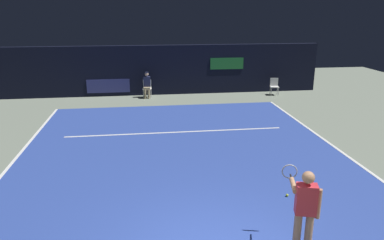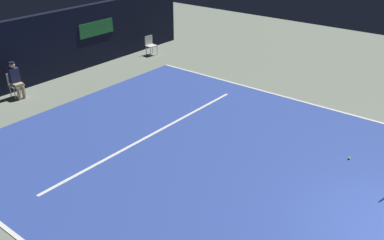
% 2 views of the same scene
% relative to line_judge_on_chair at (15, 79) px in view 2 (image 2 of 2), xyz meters
% --- Properties ---
extents(ground_plane, '(32.43, 32.43, 0.00)m').
position_rel_line_judge_on_chair_xyz_m(ground_plane, '(0.94, -7.93, -0.69)').
color(ground_plane, gray).
extents(court_surface, '(10.25, 12.23, 0.01)m').
position_rel_line_judge_on_chair_xyz_m(court_surface, '(0.94, -7.93, -0.68)').
color(court_surface, '#2D479E').
rests_on(court_surface, ground).
extents(line_sideline_left, '(0.10, 12.23, 0.01)m').
position_rel_line_judge_on_chair_xyz_m(line_sideline_left, '(6.01, -7.93, -0.67)').
color(line_sideline_left, white).
rests_on(line_sideline_left, court_surface).
extents(line_service, '(8.00, 0.10, 0.01)m').
position_rel_line_judge_on_chair_xyz_m(line_service, '(0.94, -5.79, -0.67)').
color(line_service, white).
rests_on(line_service, court_surface).
extents(back_wall, '(16.77, 0.33, 2.60)m').
position_rel_line_judge_on_chair_xyz_m(back_wall, '(0.93, 0.72, 0.61)').
color(back_wall, black).
rests_on(back_wall, ground).
extents(line_judge_on_chair, '(0.47, 0.55, 1.32)m').
position_rel_line_judge_on_chair_xyz_m(line_judge_on_chair, '(0.00, 0.00, 0.00)').
color(line_judge_on_chair, white).
rests_on(line_judge_on_chair, ground).
extents(courtside_chair_near, '(0.50, 0.48, 0.88)m').
position_rel_line_judge_on_chair_xyz_m(courtside_chair_near, '(6.72, -0.23, -0.18)').
color(courtside_chair_near, white).
rests_on(courtside_chair_near, ground).
extents(tennis_ball, '(0.07, 0.07, 0.07)m').
position_rel_line_judge_on_chair_xyz_m(tennis_ball, '(3.18, -10.97, -0.64)').
color(tennis_ball, '#CCE033').
rests_on(tennis_ball, court_surface).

